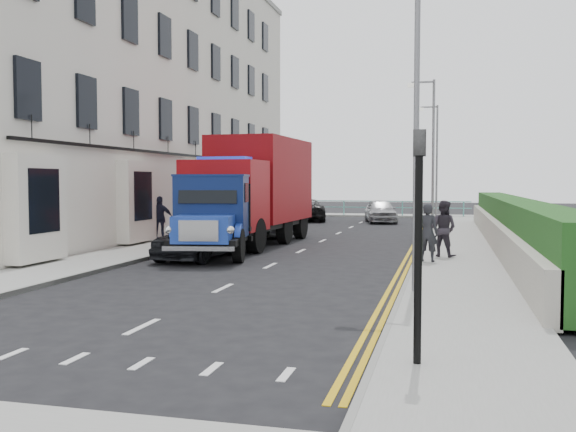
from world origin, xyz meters
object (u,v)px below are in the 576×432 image
object	(u,v)px
bedford_lorry	(213,221)
parked_car_front	(201,236)
pedestrian_east_near	(427,233)
lamp_mid	(430,147)
lamp_far	(435,155)
red_lorry	(255,187)
lamp_near	(411,107)

from	to	relation	value
bedford_lorry	parked_car_front	size ratio (longest dim) A/B	1.38
bedford_lorry	pedestrian_east_near	distance (m)	6.59
lamp_mid	lamp_far	bearing A→B (deg)	90.00
bedford_lorry	red_lorry	xyz separation A→B (m)	(-0.16, 5.05, 1.00)
lamp_mid	pedestrian_east_near	size ratio (longest dim) A/B	4.15
lamp_near	bedford_lorry	bearing A→B (deg)	141.00
lamp_near	bedford_lorry	size ratio (longest dim) A/B	1.22
bedford_lorry	red_lorry	size ratio (longest dim) A/B	0.72
lamp_near	bedford_lorry	distance (m)	8.65
lamp_mid	red_lorry	bearing A→B (deg)	-138.34
parked_car_front	pedestrian_east_near	bearing A→B (deg)	4.41
lamp_far	bedford_lorry	size ratio (longest dim) A/B	1.22
lamp_far	bedford_lorry	distance (m)	21.98
lamp_far	pedestrian_east_near	bearing A→B (deg)	-89.39
parked_car_front	lamp_near	bearing A→B (deg)	-32.64
lamp_far	bedford_lorry	world-z (taller)	lamp_far
red_lorry	pedestrian_east_near	size ratio (longest dim) A/B	4.74
parked_car_front	red_lorry	bearing A→B (deg)	91.79
lamp_mid	bedford_lorry	size ratio (longest dim) A/B	1.22
lamp_near	parked_car_front	xyz separation A→B (m)	(-6.78, 5.17, -3.29)
lamp_near	red_lorry	world-z (taller)	lamp_near
bedford_lorry	lamp_mid	bearing A→B (deg)	49.74
lamp_near	pedestrian_east_near	xyz separation A→B (m)	(0.22, 5.14, -3.03)
lamp_far	parked_car_front	xyz separation A→B (m)	(-6.78, -20.83, -3.29)
bedford_lorry	lamp_far	bearing A→B (deg)	63.16
lamp_near	pedestrian_east_near	size ratio (longest dim) A/B	4.15
lamp_near	lamp_far	distance (m)	26.00
lamp_near	bedford_lorry	xyz separation A→B (m)	(-6.36, 5.15, -2.80)
bedford_lorry	red_lorry	world-z (taller)	red_lorry
lamp_mid	lamp_far	xyz separation A→B (m)	(0.00, 10.00, 0.00)
pedestrian_east_near	lamp_near	bearing A→B (deg)	95.91
lamp_mid	pedestrian_east_near	bearing A→B (deg)	-88.83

